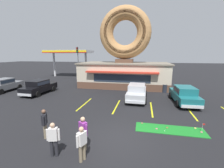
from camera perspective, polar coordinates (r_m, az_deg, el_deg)
The scene contains 25 objects.
ground_plane at distance 8.71m, azimuth 2.63°, elevation -19.92°, with size 160.00×160.00×0.00m, color black.
donut_shop_building at distance 21.49m, azimuth 4.76°, elevation 9.12°, with size 12.30×6.75×10.96m.
putting_mat at distance 10.13m, azimuth 21.15°, elevation -15.90°, with size 4.07×1.21×0.03m, color #197523.
mini_donut_near_left at distance 10.40m, azimuth 11.39°, elevation -14.39°, with size 0.13×0.13×0.04m, color #A5724C.
mini_donut_near_right at distance 10.55m, azimuth 30.94°, elevation -15.46°, with size 0.13×0.13×0.04m, color #D8667F.
mini_donut_mid_left at distance 10.88m, azimuth 29.15°, elevation -14.47°, with size 0.13×0.13×0.04m, color #E5C666.
mini_donut_mid_centre at distance 10.22m, azimuth 20.25°, elevation -15.36°, with size 0.13×0.13×0.04m, color brown.
mini_donut_mid_right at distance 9.91m, azimuth 16.62°, elevation -16.00°, with size 0.13×0.13×0.04m, color #D8667F.
golf_ball at distance 9.80m, azimuth 19.37°, elevation -16.49°, with size 0.04×0.04×0.04m, color white.
putting_flag_pin at distance 10.46m, azimuth 31.43°, elevation -13.39°, with size 0.13×0.01×0.55m.
car_teal at distance 15.47m, azimuth 25.83°, elevation -3.52°, with size 2.15×4.64×1.60m.
car_grey at distance 22.68m, azimuth -35.94°, elevation -0.17°, with size 2.08×4.61×1.60m.
car_silver at distance 15.22m, azimuth 9.42°, elevation -2.76°, with size 2.05×4.59×1.60m.
car_black at distance 19.32m, azimuth -26.03°, elevation -0.78°, with size 2.13×4.63×1.60m.
pedestrian_blue_sweater_man at distance 7.47m, azimuth -21.43°, elevation -18.62°, with size 0.58×0.33×1.60m.
pedestrian_hooded_kid at distance 9.11m, azimuth -24.29°, elevation -13.15°, with size 0.38×0.55×1.62m.
pedestrian_leather_jacket_man at distance 7.55m, azimuth -10.93°, elevation -17.38°, with size 0.52×0.41×1.65m.
pedestrian_clipboard_woman at distance 6.88m, azimuth -11.41°, elevation -20.95°, with size 0.36×0.56×1.57m.
trash_bin at distance 19.09m, azimuth 19.39°, elevation -1.55°, with size 0.57×0.57×0.97m.
traffic_light_pole at distance 26.94m, azimuth -12.88°, elevation 9.23°, with size 0.28×0.47×5.80m.
gas_station_canopy at distance 31.80m, azimuth -16.03°, elevation 11.41°, with size 9.00×4.46×5.30m.
parking_stripe_far_left at distance 14.15m, azimuth -10.44°, elevation -7.54°, with size 0.12×3.60×0.01m, color yellow.
parking_stripe_left at distance 13.34m, azimuth 1.71°, elevation -8.51°, with size 0.12×3.60×0.01m, color yellow.
parking_stripe_mid_left at distance 13.19m, azimuth 14.83°, elevation -9.14°, with size 0.12×3.60×0.01m, color yellow.
parking_stripe_centre at distance 13.70m, azimuth 27.61°, elevation -9.30°, with size 0.12×3.60×0.01m, color yellow.
Camera 1 is at (1.16, -7.37, 4.50)m, focal length 24.00 mm.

